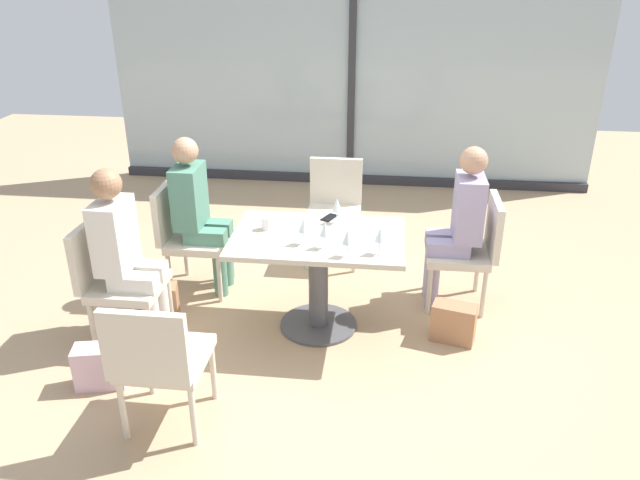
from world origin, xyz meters
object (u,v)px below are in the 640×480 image
(wine_glass_3, at_px, (348,237))
(chair_near_window, at_px, (334,205))
(cell_phone_on_table, at_px, (329,218))
(chair_side_end, at_px, (113,276))
(handbag_0, at_px, (157,303))
(handbag_1, at_px, (100,366))
(person_far_left, at_px, (198,208))
(wine_glass_4, at_px, (304,226))
(chair_front_left, at_px, (158,357))
(person_side_end, at_px, (125,250))
(chair_far_left, at_px, (187,232))
(wine_glass_0, at_px, (380,235))
(wine_glass_2, at_px, (337,206))
(handbag_2, at_px, (454,323))
(wine_glass_1, at_px, (325,230))
(dining_table_main, at_px, (318,262))
(person_far_right, at_px, (459,220))
(chair_far_right, at_px, (471,246))

(wine_glass_3, bearing_deg, chair_near_window, 98.54)
(cell_phone_on_table, bearing_deg, chair_side_end, -132.03)
(handbag_0, bearing_deg, handbag_1, -109.79)
(person_far_left, distance_m, wine_glass_4, 1.11)
(chair_front_left, bearing_deg, chair_near_window, 72.65)
(chair_front_left, relative_size, wine_glass_3, 4.70)
(person_side_end, relative_size, wine_glass_4, 6.81)
(chair_near_window, bearing_deg, person_far_left, -144.24)
(chair_front_left, bearing_deg, chair_far_left, 102.60)
(wine_glass_0, distance_m, wine_glass_2, 0.57)
(chair_front_left, relative_size, wine_glass_4, 4.70)
(wine_glass_3, relative_size, wine_glass_4, 1.00)
(handbag_2, bearing_deg, chair_front_left, -131.96)
(chair_side_end, xyz_separation_m, wine_glass_1, (1.44, 0.12, 0.37))
(person_far_left, bearing_deg, chair_near_window, 35.76)
(chair_front_left, distance_m, wine_glass_2, 1.69)
(chair_far_left, xyz_separation_m, wine_glass_3, (1.32, -0.76, 0.37))
(dining_table_main, distance_m, wine_glass_1, 0.39)
(wine_glass_2, distance_m, handbag_0, 1.52)
(person_far_right, relative_size, handbag_2, 4.20)
(chair_far_left, height_order, person_side_end, person_side_end)
(wine_glass_0, xyz_separation_m, handbag_1, (-1.71, -0.60, -0.72))
(chair_side_end, distance_m, person_side_end, 0.23)
(cell_phone_on_table, bearing_deg, wine_glass_4, -80.71)
(chair_far_right, relative_size, person_side_end, 0.69)
(chair_front_left, relative_size, wine_glass_2, 4.70)
(dining_table_main, xyz_separation_m, handbag_2, (0.96, -0.07, -0.39))
(dining_table_main, distance_m, wine_glass_0, 0.59)
(chair_near_window, height_order, wine_glass_3, wine_glass_3)
(wine_glass_1, relative_size, cell_phone_on_table, 1.28)
(wine_glass_2, bearing_deg, wine_glass_1, -95.36)
(chair_far_right, distance_m, wine_glass_0, 1.04)
(wine_glass_2, bearing_deg, chair_near_window, 96.43)
(person_side_end, bearing_deg, chair_front_left, -58.88)
(chair_far_left, distance_m, person_side_end, 0.81)
(wine_glass_1, bearing_deg, chair_near_window, 92.76)
(chair_near_window, relative_size, wine_glass_3, 4.70)
(wine_glass_0, relative_size, cell_phone_on_table, 1.28)
(wine_glass_0, bearing_deg, dining_table_main, 150.75)
(dining_table_main, xyz_separation_m, cell_phone_on_table, (0.04, 0.32, 0.21))
(chair_far_right, height_order, wine_glass_2, wine_glass_2)
(wine_glass_0, xyz_separation_m, handbag_0, (-1.62, 0.19, -0.72))
(person_far_left, distance_m, handbag_0, 0.79)
(wine_glass_0, bearing_deg, wine_glass_2, 123.90)
(chair_far_left, xyz_separation_m, handbag_0, (-0.09, -0.51, -0.36))
(person_far_left, bearing_deg, dining_table_main, -24.96)
(person_far_right, relative_size, cell_phone_on_table, 8.75)
(handbag_0, distance_m, handbag_1, 0.79)
(wine_glass_2, xyz_separation_m, wine_glass_4, (-0.19, -0.38, 0.00))
(chair_far_left, height_order, person_far_right, person_far_right)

